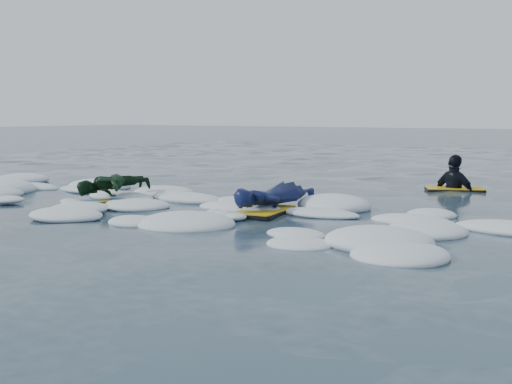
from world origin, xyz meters
TOP-DOWN VIEW (x-y plane):
  - ground at (0.00, 0.00)m, footprint 120.00×120.00m
  - foam_band at (0.00, 1.03)m, footprint 12.00×3.10m
  - prone_woman_unit at (0.47, 1.44)m, footprint 0.74×1.64m
  - prone_child_unit at (-2.26, 1.01)m, footprint 1.02×1.28m
  - waiting_rider_unit at (1.99, 5.37)m, footprint 1.16×0.94m

SIDE VIEW (x-z plane):
  - waiting_rider_unit at x=1.99m, z-range -0.84..0.69m
  - ground at x=0.00m, z-range 0.00..0.00m
  - foam_band at x=0.00m, z-range -0.15..0.15m
  - prone_woman_unit at x=0.47m, z-range 0.01..0.42m
  - prone_child_unit at x=-2.26m, z-range 0.00..0.45m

